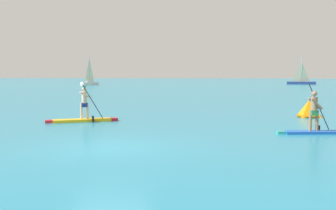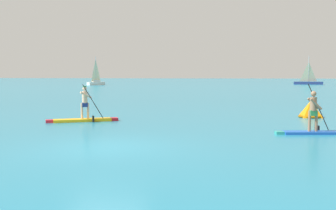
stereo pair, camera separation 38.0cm
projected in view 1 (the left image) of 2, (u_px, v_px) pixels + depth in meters
name	position (u px, v px, depth m)	size (l,w,h in m)	color
ground	(110.00, 147.00, 12.92)	(440.00, 440.00, 0.00)	teal
paddleboarder_mid_center	(83.00, 115.00, 19.86)	(3.32, 1.99, 1.87)	yellow
paddleboarder_far_right	(316.00, 124.00, 15.89)	(3.22, 1.03, 2.01)	blue
race_marker_buoy	(309.00, 110.00, 22.00)	(1.49, 1.49, 0.93)	orange
sailboat_left_horizon	(90.00, 81.00, 86.05)	(3.14, 4.03, 6.12)	white
sailboat_right_horizon	(301.00, 81.00, 93.42)	(6.54, 2.36, 6.62)	navy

